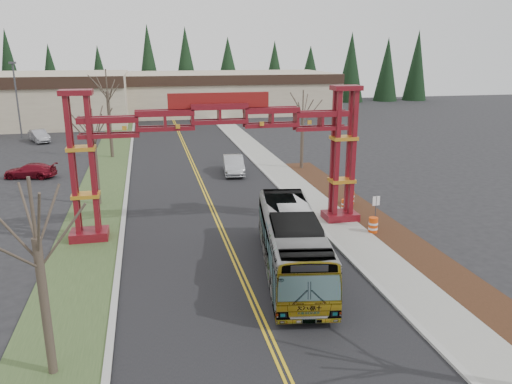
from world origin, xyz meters
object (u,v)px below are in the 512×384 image
object	(u,v)px
bare_tree_median_far	(107,92)
parked_car_mid_a	(30,171)
retail_building_east	(225,92)
bare_tree_median_near	(36,239)
barrel_north	(350,198)
gateway_arch	(220,137)
barrel_south	(373,226)
bare_tree_median_mid	(94,137)
transit_bus	(292,243)
bare_tree_right_far	(303,113)
parked_car_far_a	(39,136)
silver_sedan	(233,165)
barrel_mid	(345,206)
street_sign	(376,206)
light_pole_far	(16,95)

from	to	relation	value
bare_tree_median_far	parked_car_mid_a	bearing A→B (deg)	-131.73
retail_building_east	bare_tree_median_near	distance (m)	77.30
parked_car_mid_a	barrel_north	world-z (taller)	parked_car_mid_a
gateway_arch	retail_building_east	world-z (taller)	gateway_arch
parked_car_mid_a	barrel_south	world-z (taller)	parked_car_mid_a
parked_car_mid_a	bare_tree_median_mid	size ratio (longest dim) A/B	0.64
retail_building_east	bare_tree_median_mid	distance (m)	57.62
transit_bus	bare_tree_right_far	bearing A→B (deg)	80.52
parked_car_far_a	bare_tree_right_far	bearing A→B (deg)	-62.02
barrel_north	parked_car_far_a	bearing A→B (deg)	129.89
silver_sedan	barrel_north	distance (m)	13.27
bare_tree_median_mid	silver_sedan	bearing A→B (deg)	32.75
barrel_mid	retail_building_east	bearing A→B (deg)	89.09
retail_building_east	street_sign	world-z (taller)	retail_building_east
parked_car_mid_a	bare_tree_median_far	distance (m)	11.73
bare_tree_median_near	light_pole_far	bearing A→B (deg)	102.99
silver_sedan	bare_tree_median_near	world-z (taller)	bare_tree_median_near
gateway_arch	bare_tree_right_far	size ratio (longest dim) A/B	2.44
retail_building_east	silver_sedan	world-z (taller)	retail_building_east
transit_bus	parked_car_far_a	xyz separation A→B (m)	(-19.91, 42.63, -0.83)
barrel_mid	parked_car_mid_a	bearing A→B (deg)	147.51
bare_tree_median_near	bare_tree_right_far	bearing A→B (deg)	57.43
gateway_arch	barrel_mid	distance (m)	10.74
parked_car_far_a	bare_tree_median_far	size ratio (longest dim) A/B	0.50
parked_car_far_a	street_sign	bearing A→B (deg)	-79.36
street_sign	barrel_south	size ratio (longest dim) A/B	2.05
light_pole_far	retail_building_east	bearing A→B (deg)	37.03
gateway_arch	barrel_north	world-z (taller)	gateway_arch
bare_tree_right_far	barrel_mid	bearing A→B (deg)	-94.16
bare_tree_right_far	barrel_south	world-z (taller)	bare_tree_right_far
bare_tree_median_near	bare_tree_right_far	distance (m)	33.43
silver_sedan	street_sign	distance (m)	17.68
gateway_arch	bare_tree_right_far	xyz separation A→B (m)	(10.00, 14.97, -0.62)
bare_tree_median_mid	gateway_arch	bearing A→B (deg)	-42.16
bare_tree_right_far	light_pole_far	world-z (taller)	light_pole_far
silver_sedan	street_sign	world-z (taller)	street_sign
gateway_arch	parked_car_mid_a	world-z (taller)	gateway_arch
barrel_mid	bare_tree_median_near	bearing A→B (deg)	-138.71
silver_sedan	barrel_south	distance (m)	18.21
transit_bus	bare_tree_median_near	bearing A→B (deg)	-140.11
retail_building_east	transit_bus	bearing A→B (deg)	-96.14
parked_car_mid_a	bare_tree_median_far	bearing A→B (deg)	151.94
transit_bus	bare_tree_median_near	world-z (taller)	bare_tree_median_near
bare_tree_right_far	street_sign	bearing A→B (deg)	-91.55
silver_sedan	bare_tree_right_far	bearing A→B (deg)	9.28
barrel_south	street_sign	bearing A→B (deg)	57.77
transit_bus	bare_tree_median_mid	world-z (taller)	bare_tree_median_mid
bare_tree_median_far	bare_tree_right_far	xyz separation A→B (m)	(18.00, -9.31, -1.48)
silver_sedan	barrel_north	xyz separation A→B (m)	(6.66, -11.47, -0.28)
parked_car_far_a	light_pole_far	xyz separation A→B (m)	(-2.79, 3.54, 4.78)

